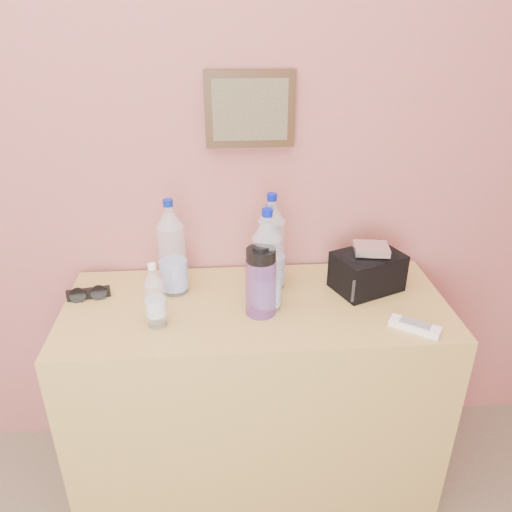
{
  "coord_description": "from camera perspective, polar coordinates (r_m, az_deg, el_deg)",
  "views": [
    {
      "loc": [
        0.33,
        0.28,
        1.71
      ],
      "look_at": [
        0.43,
        1.71,
        0.99
      ],
      "focal_mm": 35.0,
      "sensor_mm": 36.0,
      "label": 1
    }
  ],
  "objects": [
    {
      "name": "picture_frame",
      "position": [
        1.72,
        -0.7,
        16.41
      ],
      "size": [
        0.3,
        0.03,
        0.25
      ],
      "primitive_type": null,
      "color": "#382311",
      "rests_on": "room_shell"
    },
    {
      "name": "dresser",
      "position": [
        1.94,
        -0.0,
        -15.63
      ],
      "size": [
        1.29,
        0.54,
        0.81
      ],
      "primitive_type": "cube",
      "color": "tan",
      "rests_on": "ground"
    },
    {
      "name": "pet_large_a",
      "position": [
        1.72,
        -9.57,
        0.41
      ],
      "size": [
        0.09,
        0.09,
        0.34
      ],
      "rotation": [
        0.0,
        0.0,
        -0.28
      ],
      "color": "silver",
      "rests_on": "dresser"
    },
    {
      "name": "pet_large_b",
      "position": [
        1.75,
        1.52,
        0.67
      ],
      "size": [
        0.08,
        0.08,
        0.3
      ],
      "rotation": [
        0.0,
        0.0,
        0.17
      ],
      "color": "white",
      "rests_on": "dresser"
    },
    {
      "name": "pet_large_c",
      "position": [
        1.72,
        1.75,
        1.03
      ],
      "size": [
        0.09,
        0.09,
        0.35
      ],
      "rotation": [
        0.0,
        0.0,
        0.34
      ],
      "color": "silver",
      "rests_on": "dresser"
    },
    {
      "name": "pet_large_d",
      "position": [
        1.6,
        1.23,
        -1.13
      ],
      "size": [
        0.09,
        0.09,
        0.35
      ],
      "rotation": [
        0.0,
        0.0,
        0.37
      ],
      "color": "silver",
      "rests_on": "dresser"
    },
    {
      "name": "pet_small",
      "position": [
        1.57,
        -11.44,
        -4.82
      ],
      "size": [
        0.06,
        0.06,
        0.22
      ],
      "rotation": [
        0.0,
        0.0,
        -0.19
      ],
      "color": "white",
      "rests_on": "dresser"
    },
    {
      "name": "nalgene_bottle",
      "position": [
        1.58,
        0.55,
        -2.86
      ],
      "size": [
        0.1,
        0.1,
        0.24
      ],
      "rotation": [
        0.0,
        0.0,
        -0.41
      ],
      "color": "#713A87",
      "rests_on": "dresser"
    },
    {
      "name": "sunglasses",
      "position": [
        1.8,
        -18.58,
        -4.08
      ],
      "size": [
        0.15,
        0.08,
        0.04
      ],
      "primitive_type": null,
      "rotation": [
        0.0,
        0.0,
        0.18
      ],
      "color": "black",
      "rests_on": "dresser"
    },
    {
      "name": "ac_remote",
      "position": [
        1.64,
        17.69,
        -7.68
      ],
      "size": [
        0.15,
        0.13,
        0.02
      ],
      "primitive_type": "cube",
      "rotation": [
        0.0,
        0.0,
        -0.62
      ],
      "color": "silver",
      "rests_on": "dresser"
    },
    {
      "name": "toiletry_bag",
      "position": [
        1.79,
        12.63,
        -1.47
      ],
      "size": [
        0.27,
        0.24,
        0.15
      ],
      "primitive_type": null,
      "rotation": [
        0.0,
        0.0,
        0.39
      ],
      "color": "black",
      "rests_on": "dresser"
    },
    {
      "name": "foil_packet",
      "position": [
        1.73,
        13.03,
        0.83
      ],
      "size": [
        0.13,
        0.11,
        0.02
      ],
      "primitive_type": "cube",
      "rotation": [
        0.0,
        0.0,
        -0.14
      ],
      "color": "silver",
      "rests_on": "toiletry_bag"
    }
  ]
}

